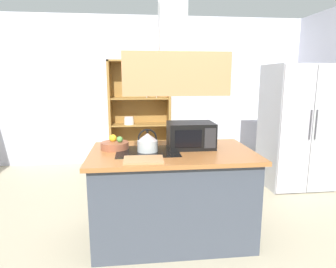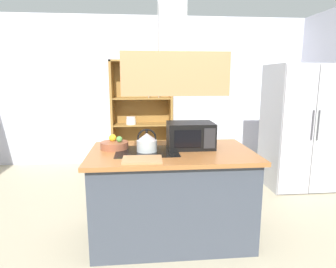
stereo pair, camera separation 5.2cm
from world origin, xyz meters
The scene contains 10 objects.
ground_plane centered at (0.00, 0.00, 0.00)m, with size 7.80×7.80×0.00m, color tan.
wall_back centered at (0.00, 3.00, 1.35)m, with size 6.00×0.12×2.70m, color silver.
kitchen_island centered at (0.14, 0.20, 0.45)m, with size 1.59×0.96×0.90m.
range_hood centered at (0.14, 0.20, 1.75)m, with size 0.90×0.70×1.25m.
refrigerator centered at (2.15, 1.45, 0.90)m, with size 0.90×0.78×1.79m.
dish_cabinet centered at (-0.13, 2.78, 0.84)m, with size 1.10×0.40×1.90m.
kettle centered at (-0.10, 0.20, 0.99)m, with size 0.20×0.20×0.22m.
cutting_board centered at (-0.15, -0.12, 0.91)m, with size 0.34×0.24×0.02m, color tan.
microwave centered at (0.35, 0.31, 1.03)m, with size 0.46×0.35×0.26m.
fruit_bowl centered at (-0.42, 0.34, 0.94)m, with size 0.28×0.28×0.14m.
Camera 2 is at (-0.15, -2.53, 1.60)m, focal length 31.04 mm.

